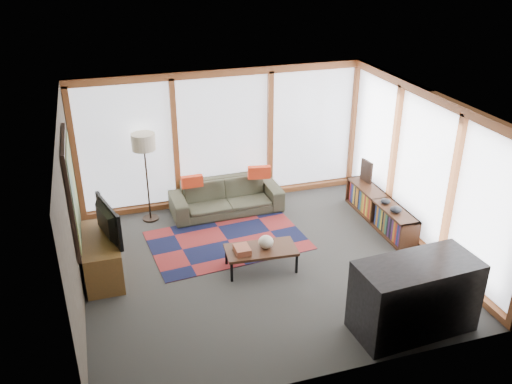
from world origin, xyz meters
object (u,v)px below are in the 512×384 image
object	(u,v)px
bookshelf	(380,211)
bar_counter	(415,296)
coffee_table	(261,259)
sofa	(226,197)
floor_lamp	(147,178)
television	(102,222)
tv_console	(102,256)

from	to	relation	value
bookshelf	bar_counter	size ratio (longest dim) A/B	1.27
coffee_table	bookshelf	world-z (taller)	bookshelf
sofa	coffee_table	world-z (taller)	sofa
sofa	coffee_table	distance (m)	2.05
floor_lamp	bar_counter	xyz separation A→B (m)	(2.93, -4.10, -0.33)
coffee_table	television	size ratio (longest dim) A/B	1.11
television	bar_counter	distance (m)	4.53
bookshelf	tv_console	distance (m)	4.87
bookshelf	tv_console	xyz separation A→B (m)	(-4.86, -0.21, 0.07)
coffee_table	bar_counter	size ratio (longest dim) A/B	0.69
sofa	floor_lamp	size ratio (longest dim) A/B	1.24
floor_lamp	coffee_table	bearing A→B (deg)	-56.21
bookshelf	television	distance (m)	4.85
floor_lamp	coffee_table	xyz separation A→B (m)	(1.45, -2.16, -0.65)
tv_console	floor_lamp	bearing A→B (deg)	60.19
coffee_table	bar_counter	distance (m)	2.46
bookshelf	coffee_table	bearing A→B (deg)	-162.75
floor_lamp	bookshelf	distance (m)	4.23
tv_console	bar_counter	size ratio (longest dim) A/B	0.81
coffee_table	tv_console	xyz separation A→B (m)	(-2.36, 0.57, 0.14)
sofa	bar_counter	distance (m)	4.26
television	bookshelf	bearing A→B (deg)	-101.89
television	coffee_table	bearing A→B (deg)	-117.90
tv_console	bar_counter	distance (m)	4.59
bar_counter	coffee_table	bearing A→B (deg)	124.07
floor_lamp	bookshelf	size ratio (longest dim) A/B	0.82
floor_lamp	sofa	bearing A→B (deg)	-4.61
coffee_table	tv_console	size ratio (longest dim) A/B	0.86
television	floor_lamp	bearing A→B (deg)	-42.13
floor_lamp	bar_counter	size ratio (longest dim) A/B	1.05
sofa	tv_console	world-z (taller)	tv_console
sofa	television	xyz separation A→B (m)	(-2.26, -1.52, 0.62)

